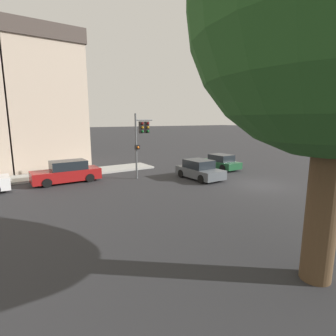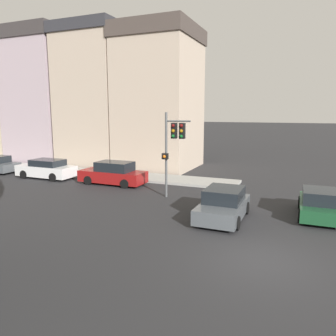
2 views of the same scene
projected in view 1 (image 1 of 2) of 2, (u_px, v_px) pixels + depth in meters
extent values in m
plane|color=#28282B|center=(258.00, 185.00, 18.62)|extent=(300.00, 300.00, 0.00)
cube|color=#BCA893|center=(45.00, 110.00, 24.79)|extent=(6.81, 6.30, 11.00)
cube|color=#473D38|center=(39.00, 40.00, 23.68)|extent=(7.08, 6.56, 1.29)
cylinder|color=#4C3823|center=(323.00, 205.00, 7.22)|extent=(0.84, 0.84, 4.49)
cylinder|color=#515456|center=(136.00, 147.00, 20.08)|extent=(0.14, 0.14, 5.02)
cylinder|color=#515456|center=(144.00, 120.00, 20.14)|extent=(0.15, 1.47, 0.10)
cube|color=black|center=(141.00, 127.00, 20.10)|extent=(0.31, 0.31, 0.90)
sphere|color=#590F0F|center=(142.00, 123.00, 19.89)|extent=(0.20, 0.20, 0.20)
sphere|color=#99660F|center=(143.00, 127.00, 19.94)|extent=(0.20, 0.20, 0.20)
sphere|color=#0F511E|center=(143.00, 131.00, 20.00)|extent=(0.20, 0.20, 0.20)
cube|color=black|center=(147.00, 127.00, 20.38)|extent=(0.31, 0.31, 0.90)
sphere|color=#590F0F|center=(148.00, 123.00, 20.17)|extent=(0.20, 0.20, 0.20)
sphere|color=#99660F|center=(148.00, 127.00, 20.23)|extent=(0.20, 0.20, 0.20)
sphere|color=#0F511E|center=(148.00, 131.00, 20.28)|extent=(0.20, 0.20, 0.20)
cube|color=black|center=(137.00, 147.00, 19.94)|extent=(0.23, 0.36, 0.35)
sphere|color=orange|center=(138.00, 147.00, 19.83)|extent=(0.18, 0.18, 0.18)
cube|color=#194728|center=(220.00, 164.00, 24.44)|extent=(3.85, 1.85, 0.60)
cube|color=black|center=(221.00, 158.00, 24.21)|extent=(2.02, 1.60, 0.60)
cylinder|color=black|center=(205.00, 165.00, 24.95)|extent=(0.67, 0.23, 0.67)
cylinder|color=black|center=(217.00, 163.00, 25.89)|extent=(0.67, 0.23, 0.67)
cylinder|color=black|center=(223.00, 168.00, 23.05)|extent=(0.67, 0.23, 0.67)
cylinder|color=black|center=(236.00, 166.00, 23.99)|extent=(0.67, 0.23, 0.67)
cube|color=#4C5156|center=(200.00, 172.00, 20.44)|extent=(3.95, 1.90, 0.67)
cube|color=black|center=(199.00, 164.00, 20.45)|extent=(2.05, 1.67, 0.63)
cylinder|color=black|center=(219.00, 176.00, 19.96)|extent=(0.62, 0.22, 0.62)
cylinder|color=black|center=(201.00, 179.00, 18.99)|extent=(0.62, 0.22, 0.62)
cylinder|color=black|center=(198.00, 171.00, 21.96)|extent=(0.62, 0.22, 0.62)
cylinder|color=black|center=(181.00, 173.00, 20.99)|extent=(0.62, 0.22, 0.62)
cube|color=maroon|center=(66.00, 175.00, 19.22)|extent=(1.80, 4.74, 0.78)
cube|color=black|center=(68.00, 165.00, 19.20)|extent=(1.57, 2.47, 0.65)
cylinder|color=black|center=(47.00, 183.00, 17.79)|extent=(0.22, 0.63, 0.63)
cylinder|color=black|center=(43.00, 178.00, 19.15)|extent=(0.22, 0.63, 0.63)
cylinder|color=black|center=(90.00, 178.00, 19.38)|extent=(0.22, 0.63, 0.63)
cylinder|color=black|center=(84.00, 174.00, 20.75)|extent=(0.22, 0.63, 0.63)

